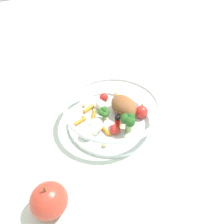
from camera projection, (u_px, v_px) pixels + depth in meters
ground_plane at (116, 121)px, 0.58m from camera, size 2.40×2.40×0.00m
food_container at (113, 113)px, 0.55m from camera, size 0.24×0.24×0.07m
loose_apple at (49, 200)px, 0.39m from camera, size 0.07×0.07×0.08m
folded_napkin at (97, 69)px, 0.76m from camera, size 0.18×0.18×0.01m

